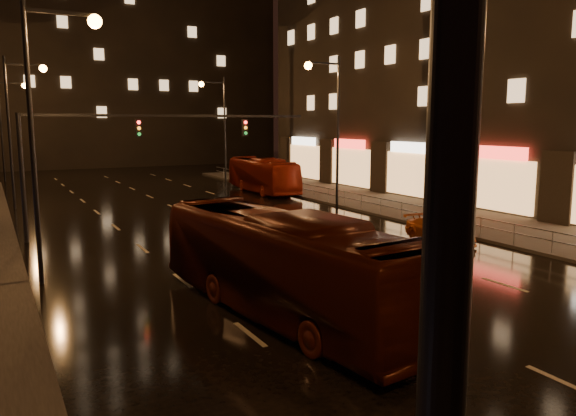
{
  "coord_description": "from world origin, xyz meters",
  "views": [
    {
      "loc": [
        -11.02,
        -9.45,
        5.77
      ],
      "look_at": [
        -0.96,
        9.31,
        2.5
      ],
      "focal_mm": 35.0,
      "sensor_mm": 36.0,
      "label": 1
    }
  ],
  "objects": [
    {
      "name": "bus_red",
      "position": [
        -3.43,
        4.93,
        1.57
      ],
      "size": [
        3.87,
        11.48,
        3.14
      ],
      "primitive_type": "imported",
      "rotation": [
        0.0,
        0.0,
        0.11
      ],
      "color": "#4D160B",
      "rests_on": "ground"
    },
    {
      "name": "taxi_near",
      "position": [
        0.5,
        7.52,
        0.67
      ],
      "size": [
        1.77,
        4.01,
        1.34
      ],
      "primitive_type": "imported",
      "rotation": [
        0.0,
        0.0,
        -0.05
      ],
      "color": "#C57B12",
      "rests_on": "ground"
    },
    {
      "name": "ground",
      "position": [
        0.0,
        20.0,
        0.0
      ],
      "size": [
        140.0,
        140.0,
        0.0
      ],
      "primitive_type": "plane",
      "color": "black",
      "rests_on": "ground"
    },
    {
      "name": "building_distant",
      "position": [
        4.0,
        72.0,
        18.0
      ],
      "size": [
        44.0,
        16.0,
        36.0
      ],
      "primitive_type": "cube",
      "color": "black",
      "rests_on": "ground"
    },
    {
      "name": "traffic_signal",
      "position": [
        -5.06,
        20.0,
        4.74
      ],
      "size": [
        15.31,
        0.32,
        6.2
      ],
      "color": "black",
      "rests_on": "ground"
    },
    {
      "name": "bus_curb",
      "position": [
        9.0,
        32.32,
        1.42
      ],
      "size": [
        2.97,
        10.29,
        2.83
      ],
      "primitive_type": "imported",
      "rotation": [
        0.0,
        0.0,
        -0.06
      ],
      "color": "maroon",
      "rests_on": "ground"
    },
    {
      "name": "sidewalk_right",
      "position": [
        13.5,
        15.0,
        0.07
      ],
      "size": [
        7.0,
        70.0,
        0.15
      ],
      "primitive_type": "cube",
      "color": "#38332D",
      "rests_on": "ground"
    },
    {
      "name": "taxi_far",
      "position": [
        8.0,
        10.51,
        0.58
      ],
      "size": [
        1.91,
        4.13,
        1.17
      ],
      "primitive_type": "imported",
      "rotation": [
        0.0,
        0.0,
        -0.07
      ],
      "color": "#CA5413",
      "rests_on": "ground"
    },
    {
      "name": "railing_right",
      "position": [
        10.2,
        18.0,
        0.9
      ],
      "size": [
        0.05,
        56.0,
        1.0
      ],
      "color": "#99999E",
      "rests_on": "sidewalk_right"
    }
  ]
}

